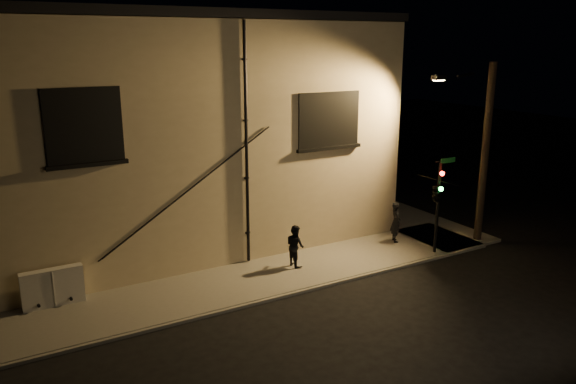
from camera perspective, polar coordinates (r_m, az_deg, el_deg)
ground at (r=18.93m, az=4.91°, el=-9.24°), size 90.00×90.00×0.00m
sidewalk at (r=22.94m, az=1.19°, el=-4.58°), size 21.00×16.00×0.12m
building at (r=24.36m, az=-13.09°, el=6.73°), size 16.20×12.23×8.80m
utility_cabinet at (r=18.30m, az=-22.79°, el=-8.92°), size 1.76×0.30×1.16m
pedestrian_a at (r=22.42m, az=10.89°, el=-3.00°), size 0.58×0.69×1.60m
pedestrian_b at (r=19.71m, az=0.74°, el=-5.46°), size 0.60×0.75×1.48m
traffic_signal at (r=20.98m, az=14.90°, el=0.05°), size 1.14×2.06×3.56m
streetlamp_pole at (r=22.85m, az=19.13°, el=4.10°), size 2.02×1.39×7.05m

